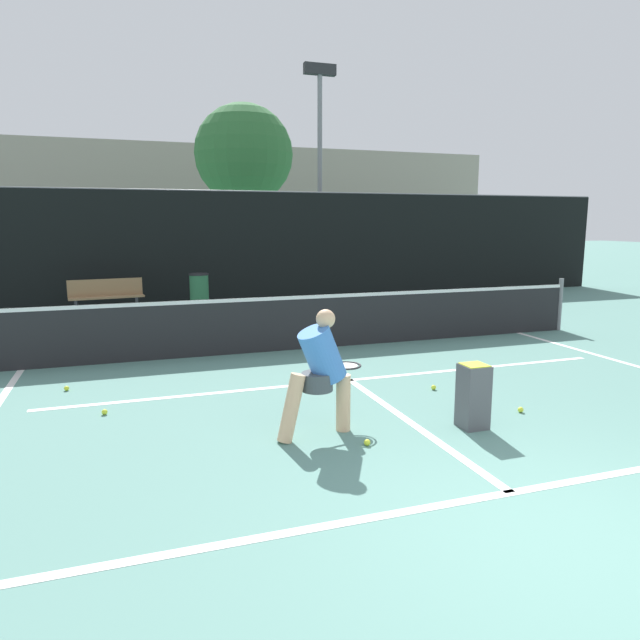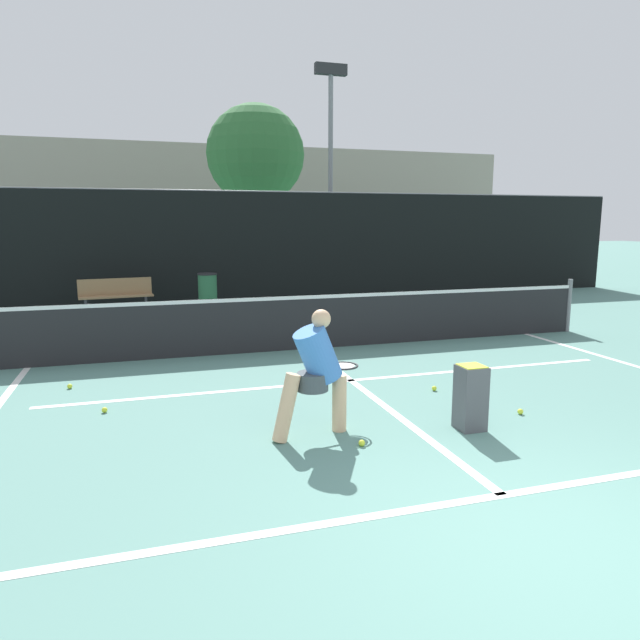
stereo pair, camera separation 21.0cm
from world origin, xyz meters
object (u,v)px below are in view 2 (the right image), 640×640
object	(u,v)px
player_practicing	(316,369)
ball_hopper	(471,396)
courtside_bench	(116,295)
trash_bin	(208,292)
parked_car	(96,275)

from	to	relation	value
player_practicing	ball_hopper	world-z (taller)	player_practicing
player_practicing	courtside_bench	size ratio (longest dim) A/B	0.78
courtside_bench	trash_bin	bearing A→B (deg)	-12.46
player_practicing	courtside_bench	distance (m)	9.31
ball_hopper	trash_bin	size ratio (longest dim) A/B	0.74
trash_bin	parked_car	distance (m)	5.32
parked_car	courtside_bench	bearing A→B (deg)	-80.13
player_practicing	parked_car	bearing A→B (deg)	92.49
courtside_bench	parked_car	size ratio (longest dim) A/B	0.38
ball_hopper	courtside_bench	size ratio (longest dim) A/B	0.41
trash_bin	parked_car	bearing A→B (deg)	123.07
ball_hopper	courtside_bench	bearing A→B (deg)	112.98
player_practicing	trash_bin	xyz separation A→B (m)	(-0.16, 8.80, -0.23)
player_practicing	ball_hopper	xyz separation A→B (m)	(1.63, -0.33, -0.34)
trash_bin	player_practicing	bearing A→B (deg)	-88.93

